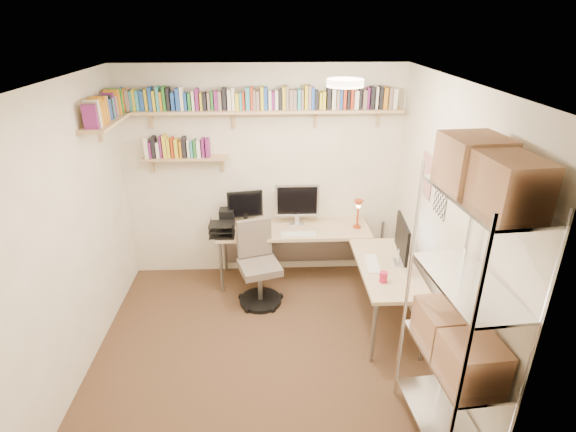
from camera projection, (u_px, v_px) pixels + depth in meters
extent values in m
plane|color=#44281D|center=(264.00, 347.00, 4.37)|extent=(3.20, 3.20, 0.00)
cube|color=beige|center=(263.00, 175.00, 5.23)|extent=(3.20, 0.04, 2.50)
cube|color=beige|center=(72.00, 235.00, 3.80)|extent=(0.04, 3.00, 2.50)
cube|color=beige|center=(444.00, 228.00, 3.92)|extent=(0.04, 3.00, 2.50)
cube|color=beige|center=(257.00, 350.00, 2.50)|extent=(3.20, 0.04, 2.50)
cube|color=white|center=(257.00, 81.00, 3.36)|extent=(3.20, 3.00, 0.04)
cube|color=silver|center=(427.00, 175.00, 4.30)|extent=(0.01, 0.30, 0.42)
cube|color=white|center=(440.00, 195.00, 3.96)|extent=(0.01, 0.28, 0.38)
cylinder|color=#FFEAC6|center=(345.00, 83.00, 3.58)|extent=(0.30, 0.30, 0.06)
cube|color=tan|center=(261.00, 111.00, 4.81)|extent=(3.05, 0.25, 0.03)
cube|color=tan|center=(108.00, 120.00, 4.36)|extent=(0.25, 1.00, 0.03)
cube|color=tan|center=(186.00, 158.00, 5.01)|extent=(0.95, 0.20, 0.02)
cube|color=tan|center=(150.00, 117.00, 4.85)|extent=(0.03, 0.20, 0.20)
cube|color=tan|center=(233.00, 116.00, 4.88)|extent=(0.03, 0.20, 0.20)
cube|color=tan|center=(316.00, 116.00, 4.92)|extent=(0.03, 0.20, 0.20)
cube|color=tan|center=(379.00, 115.00, 4.94)|extent=(0.03, 0.20, 0.20)
cube|color=#1F4BA3|center=(121.00, 99.00, 4.70)|extent=(0.03, 0.14, 0.23)
cube|color=orange|center=(124.00, 100.00, 4.70)|extent=(0.03, 0.15, 0.22)
cube|color=gray|center=(129.00, 100.00, 4.70)|extent=(0.04, 0.15, 0.21)
cube|color=teal|center=(132.00, 101.00, 4.71)|extent=(0.02, 0.11, 0.20)
cube|color=gold|center=(135.00, 100.00, 4.71)|extent=(0.03, 0.13, 0.22)
cube|color=teal|center=(138.00, 100.00, 4.71)|extent=(0.03, 0.14, 0.21)
cube|color=#1F4BA3|center=(143.00, 100.00, 4.71)|extent=(0.04, 0.12, 0.20)
cube|color=gold|center=(147.00, 100.00, 4.71)|extent=(0.03, 0.11, 0.22)
cube|color=#1F4BA3|center=(151.00, 99.00, 4.71)|extent=(0.03, 0.14, 0.24)
cube|color=gold|center=(155.00, 100.00, 4.72)|extent=(0.03, 0.13, 0.20)
cube|color=teal|center=(159.00, 98.00, 4.71)|extent=(0.03, 0.14, 0.24)
cube|color=orange|center=(162.00, 101.00, 4.72)|extent=(0.02, 0.14, 0.19)
cube|color=#26742A|center=(165.00, 98.00, 4.71)|extent=(0.03, 0.15, 0.25)
cube|color=black|center=(169.00, 99.00, 4.71)|extent=(0.03, 0.12, 0.24)
cube|color=#1F4BA3|center=(173.00, 101.00, 4.73)|extent=(0.03, 0.13, 0.19)
cube|color=#1F4BA3|center=(178.00, 99.00, 4.72)|extent=(0.04, 0.13, 0.23)
cube|color=white|center=(182.00, 98.00, 4.72)|extent=(0.03, 0.11, 0.24)
cube|color=#1F4BA3|center=(186.00, 101.00, 4.73)|extent=(0.03, 0.11, 0.18)
cube|color=#26742A|center=(190.00, 101.00, 4.73)|extent=(0.03, 0.12, 0.18)
cube|color=white|center=(194.00, 100.00, 4.73)|extent=(0.03, 0.14, 0.20)
cube|color=#711E63|center=(197.00, 99.00, 4.73)|extent=(0.03, 0.14, 0.22)
cube|color=gold|center=(202.00, 101.00, 4.74)|extent=(0.02, 0.14, 0.18)
cube|color=black|center=(205.00, 101.00, 4.74)|extent=(0.04, 0.14, 0.18)
cube|color=gray|center=(209.00, 101.00, 4.74)|extent=(0.03, 0.14, 0.18)
cube|color=#26742A|center=(212.00, 100.00, 4.74)|extent=(0.02, 0.11, 0.20)
cube|color=#711E63|center=(216.00, 100.00, 4.74)|extent=(0.04, 0.12, 0.20)
cube|color=gray|center=(220.00, 101.00, 4.74)|extent=(0.04, 0.12, 0.19)
cube|color=black|center=(225.00, 99.00, 4.74)|extent=(0.04, 0.13, 0.23)
cube|color=white|center=(229.00, 99.00, 4.74)|extent=(0.04, 0.13, 0.21)
cube|color=white|center=(233.00, 99.00, 4.74)|extent=(0.03, 0.12, 0.23)
cube|color=gold|center=(237.00, 101.00, 4.76)|extent=(0.04, 0.13, 0.17)
cube|color=teal|center=(241.00, 101.00, 4.76)|extent=(0.02, 0.12, 0.18)
cube|color=red|center=(244.00, 101.00, 4.75)|extent=(0.02, 0.13, 0.18)
cube|color=teal|center=(248.00, 98.00, 4.75)|extent=(0.04, 0.11, 0.23)
cube|color=red|center=(252.00, 98.00, 4.75)|extent=(0.02, 0.13, 0.24)
cube|color=gray|center=(255.00, 100.00, 4.75)|extent=(0.03, 0.13, 0.21)
cube|color=gray|center=(258.00, 100.00, 4.76)|extent=(0.03, 0.14, 0.19)
cube|color=gold|center=(262.00, 98.00, 4.75)|extent=(0.03, 0.14, 0.24)
cube|color=#1F4BA3|center=(266.00, 98.00, 4.75)|extent=(0.04, 0.14, 0.23)
cube|color=white|center=(270.00, 100.00, 4.76)|extent=(0.03, 0.12, 0.20)
cube|color=#711E63|center=(273.00, 100.00, 4.77)|extent=(0.03, 0.11, 0.19)
cube|color=white|center=(277.00, 100.00, 4.77)|extent=(0.03, 0.13, 0.20)
cube|color=black|center=(280.00, 99.00, 4.76)|extent=(0.03, 0.13, 0.21)
cube|color=gold|center=(284.00, 98.00, 4.76)|extent=(0.03, 0.11, 0.23)
cube|color=gray|center=(287.00, 97.00, 4.76)|extent=(0.03, 0.13, 0.24)
cube|color=gray|center=(291.00, 99.00, 4.77)|extent=(0.04, 0.12, 0.20)
cube|color=gray|center=(295.00, 99.00, 4.77)|extent=(0.03, 0.11, 0.20)
cube|color=teal|center=(299.00, 99.00, 4.77)|extent=(0.03, 0.14, 0.21)
cube|color=gray|center=(302.00, 99.00, 4.77)|extent=(0.02, 0.13, 0.20)
cube|color=gold|center=(306.00, 97.00, 4.77)|extent=(0.03, 0.13, 0.25)
cube|color=gray|center=(309.00, 97.00, 4.77)|extent=(0.03, 0.14, 0.25)
cube|color=#1F4BA3|center=(313.00, 98.00, 4.77)|extent=(0.03, 0.13, 0.23)
cube|color=black|center=(316.00, 100.00, 4.78)|extent=(0.04, 0.12, 0.20)
cube|color=gold|center=(320.00, 101.00, 4.79)|extent=(0.03, 0.13, 0.17)
cube|color=gold|center=(324.00, 100.00, 4.79)|extent=(0.03, 0.14, 0.19)
cube|color=black|center=(328.00, 97.00, 4.78)|extent=(0.04, 0.14, 0.24)
cube|color=white|center=(333.00, 99.00, 4.79)|extent=(0.04, 0.15, 0.21)
cube|color=gray|center=(337.00, 99.00, 4.79)|extent=(0.03, 0.14, 0.20)
cube|color=#1F4BA3|center=(341.00, 97.00, 4.78)|extent=(0.03, 0.13, 0.24)
cube|color=red|center=(344.00, 98.00, 4.79)|extent=(0.03, 0.13, 0.22)
cube|color=black|center=(348.00, 99.00, 4.79)|extent=(0.03, 0.15, 0.20)
cube|color=red|center=(352.00, 97.00, 4.79)|extent=(0.03, 0.11, 0.24)
cube|color=white|center=(356.00, 99.00, 4.80)|extent=(0.04, 0.14, 0.19)
cube|color=black|center=(360.00, 97.00, 4.79)|extent=(0.02, 0.13, 0.24)
cube|color=gray|center=(364.00, 99.00, 4.80)|extent=(0.04, 0.15, 0.20)
cube|color=#711E63|center=(368.00, 98.00, 4.80)|extent=(0.02, 0.12, 0.22)
cube|color=black|center=(372.00, 98.00, 4.80)|extent=(0.04, 0.13, 0.23)
cube|color=white|center=(376.00, 97.00, 4.80)|extent=(0.02, 0.13, 0.23)
cube|color=black|center=(380.00, 97.00, 4.80)|extent=(0.04, 0.14, 0.23)
cube|color=orange|center=(385.00, 98.00, 4.80)|extent=(0.04, 0.12, 0.22)
cube|color=gray|center=(390.00, 98.00, 4.81)|extent=(0.04, 0.13, 0.22)
cube|color=white|center=(394.00, 98.00, 4.81)|extent=(0.04, 0.12, 0.21)
cube|color=#711E63|center=(90.00, 117.00, 3.91)|extent=(0.12, 0.03, 0.21)
cube|color=gray|center=(91.00, 116.00, 3.94)|extent=(0.13, 0.03, 0.23)
cube|color=white|center=(93.00, 114.00, 3.98)|extent=(0.13, 0.04, 0.24)
cube|color=orange|center=(95.00, 116.00, 4.03)|extent=(0.13, 0.03, 0.19)
cube|color=orange|center=(96.00, 112.00, 4.05)|extent=(0.11, 0.03, 0.25)
cube|color=orange|center=(98.00, 112.00, 4.09)|extent=(0.11, 0.02, 0.22)
cube|color=orange|center=(99.00, 112.00, 4.13)|extent=(0.11, 0.03, 0.20)
cube|color=orange|center=(101.00, 109.00, 4.16)|extent=(0.12, 0.04, 0.24)
cube|color=gray|center=(102.00, 109.00, 4.21)|extent=(0.12, 0.03, 0.23)
cube|color=#1F4BA3|center=(104.00, 110.00, 4.26)|extent=(0.13, 0.04, 0.19)
cube|color=black|center=(106.00, 107.00, 4.30)|extent=(0.12, 0.04, 0.23)
cube|color=teal|center=(108.00, 108.00, 4.34)|extent=(0.13, 0.02, 0.19)
cube|color=#711E63|center=(109.00, 105.00, 4.37)|extent=(0.12, 0.03, 0.23)
cube|color=gray|center=(110.00, 106.00, 4.42)|extent=(0.13, 0.04, 0.20)
cube|color=gray|center=(112.00, 106.00, 4.45)|extent=(0.12, 0.03, 0.19)
cube|color=orange|center=(113.00, 102.00, 4.49)|extent=(0.15, 0.04, 0.25)
cube|color=gray|center=(115.00, 105.00, 4.54)|extent=(0.13, 0.02, 0.18)
cube|color=#26742A|center=(115.00, 101.00, 4.56)|extent=(0.14, 0.03, 0.25)
cube|color=white|center=(116.00, 100.00, 4.60)|extent=(0.11, 0.02, 0.25)
cube|color=orange|center=(118.00, 101.00, 4.64)|extent=(0.13, 0.04, 0.21)
cube|color=orange|center=(119.00, 101.00, 4.68)|extent=(0.11, 0.02, 0.20)
cube|color=white|center=(147.00, 147.00, 4.94)|extent=(0.04, 0.15, 0.23)
cube|color=#711E63|center=(151.00, 149.00, 4.95)|extent=(0.02, 0.15, 0.18)
cube|color=black|center=(154.00, 147.00, 4.94)|extent=(0.04, 0.13, 0.23)
cube|color=white|center=(159.00, 150.00, 4.96)|extent=(0.03, 0.13, 0.17)
cube|color=#711E63|center=(161.00, 147.00, 4.94)|extent=(0.02, 0.11, 0.24)
cube|color=gold|center=(165.00, 146.00, 4.94)|extent=(0.04, 0.12, 0.25)
cube|color=gold|center=(169.00, 148.00, 4.95)|extent=(0.03, 0.12, 0.21)
cube|color=red|center=(173.00, 147.00, 4.95)|extent=(0.02, 0.13, 0.22)
cube|color=gold|center=(177.00, 148.00, 4.96)|extent=(0.04, 0.12, 0.20)
cube|color=orange|center=(181.00, 149.00, 4.96)|extent=(0.03, 0.12, 0.18)
cube|color=black|center=(185.00, 147.00, 4.96)|extent=(0.04, 0.13, 0.23)
cube|color=white|center=(189.00, 148.00, 4.97)|extent=(0.03, 0.11, 0.19)
cube|color=teal|center=(192.00, 149.00, 4.97)|extent=(0.03, 0.12, 0.18)
cube|color=#26742A|center=(195.00, 148.00, 4.97)|extent=(0.03, 0.14, 0.19)
cube|color=white|center=(199.00, 148.00, 4.97)|extent=(0.04, 0.13, 0.19)
cube|color=#711E63|center=(204.00, 147.00, 4.97)|extent=(0.03, 0.14, 0.21)
cube|color=#711E63|center=(208.00, 148.00, 4.97)|extent=(0.04, 0.13, 0.20)
cube|color=beige|center=(293.00, 230.00, 5.23)|extent=(1.77, 0.56, 0.04)
cube|color=beige|center=(387.00, 268.00, 4.44)|extent=(0.56, 1.21, 0.04)
cylinder|color=gray|center=(221.00, 267.00, 5.12)|extent=(0.04, 0.04, 0.65)
cylinder|color=gray|center=(225.00, 248.00, 5.55)|extent=(0.04, 0.04, 0.65)
cylinder|color=gray|center=(381.00, 245.00, 5.62)|extent=(0.04, 0.04, 0.65)
cylinder|color=gray|center=(373.00, 333.00, 4.06)|extent=(0.04, 0.04, 0.65)
cylinder|color=gray|center=(424.00, 331.00, 4.08)|extent=(0.04, 0.04, 0.65)
cube|color=gray|center=(292.00, 243.00, 5.57)|extent=(1.67, 0.02, 0.51)
cube|color=silver|center=(297.00, 200.00, 5.20)|extent=(0.51, 0.03, 0.39)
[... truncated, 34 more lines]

